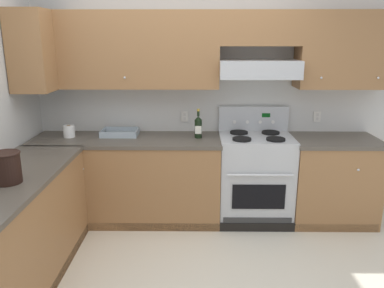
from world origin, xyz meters
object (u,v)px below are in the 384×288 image
(bucket, at_px, (7,167))
(paper_towel_roll, at_px, (69,131))
(stove, at_px, (255,177))
(bowl, at_px, (120,133))
(wine_bottle, at_px, (198,126))

(bucket, relative_size, paper_towel_roll, 1.80)
(bucket, bearing_deg, paper_towel_roll, 89.11)
(stove, relative_size, bucket, 5.24)
(bowl, xyz_separation_m, bucket, (-0.54, -1.40, 0.10))
(stove, height_order, paper_towel_roll, stove)
(wine_bottle, bearing_deg, bucket, -136.46)
(stove, distance_m, wine_bottle, 0.82)
(wine_bottle, relative_size, bucket, 1.33)
(bowl, bearing_deg, paper_towel_roll, -171.66)
(wine_bottle, bearing_deg, bowl, 174.02)
(stove, height_order, bowl, stove)
(stove, xyz_separation_m, paper_towel_roll, (-1.96, 0.03, 0.50))
(bucket, height_order, paper_towel_roll, bucket)
(wine_bottle, height_order, bucket, wine_bottle)
(bucket, bearing_deg, wine_bottle, 43.54)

